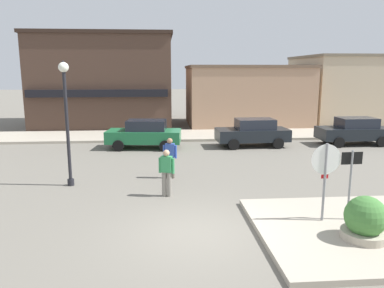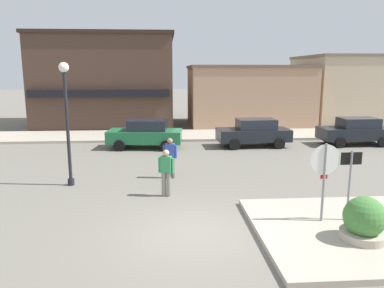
{
  "view_description": "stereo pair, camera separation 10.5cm",
  "coord_description": "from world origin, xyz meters",
  "views": [
    {
      "loc": [
        -0.87,
        -9.16,
        4.18
      ],
      "look_at": [
        0.21,
        4.5,
        1.5
      ],
      "focal_mm": 35.0,
      "sensor_mm": 36.0,
      "label": 1
    },
    {
      "loc": [
        -0.76,
        -9.16,
        4.18
      ],
      "look_at": [
        0.21,
        4.5,
        1.5
      ],
      "focal_mm": 35.0,
      "sensor_mm": 36.0,
      "label": 2
    }
  ],
  "objects": [
    {
      "name": "pedestrian_crossing_near",
      "position": [
        -0.76,
        3.01,
        0.87
      ],
      "size": [
        0.55,
        0.32,
        1.61
      ],
      "color": "gray",
      "rests_on": "ground"
    },
    {
      "name": "building_storefront_left_near",
      "position": [
        5.66,
        20.01,
        2.3
      ],
      "size": [
        9.15,
        6.94,
        4.6
      ],
      "color": "tan",
      "rests_on": "ground"
    },
    {
      "name": "building_storefront_left_mid",
      "position": [
        14.69,
        21.29,
        2.71
      ],
      "size": [
        8.12,
        7.83,
        5.42
      ],
      "color": "tan",
      "rests_on": "ground"
    },
    {
      "name": "parked_car_second",
      "position": [
        4.17,
        11.23,
        0.81
      ],
      "size": [
        4.07,
        2.0,
        1.56
      ],
      "color": "black",
      "rests_on": "ground"
    },
    {
      "name": "parked_car_third",
      "position": [
        10.1,
        11.28,
        0.81
      ],
      "size": [
        4.01,
        1.9,
        1.56
      ],
      "color": "black",
      "rests_on": "ground"
    },
    {
      "name": "building_corner_shop",
      "position": [
        -5.22,
        20.78,
        3.45
      ],
      "size": [
        10.25,
        8.37,
        6.88
      ],
      "color": "#473328",
      "rests_on": "ground"
    },
    {
      "name": "lamp_post",
      "position": [
        -4.31,
        4.51,
        2.96
      ],
      "size": [
        0.36,
        0.36,
        4.54
      ],
      "color": "black",
      "rests_on": "ground"
    },
    {
      "name": "pedestrian_crossing_far",
      "position": [
        -0.61,
        5.19,
        0.87
      ],
      "size": [
        0.56,
        0.27,
        1.61
      ],
      "color": "#4C473D",
      "rests_on": "ground"
    },
    {
      "name": "one_way_sign",
      "position": [
        4.18,
        0.24,
        1.33
      ],
      "size": [
        0.6,
        0.06,
        2.1
      ],
      "color": "gray",
      "rests_on": "ground"
    },
    {
      "name": "parked_car_nearest",
      "position": [
        -1.87,
        11.17,
        0.81
      ],
      "size": [
        4.15,
        2.18,
        1.56
      ],
      "color": "#1E6B3D",
      "rests_on": "ground"
    },
    {
      "name": "planter",
      "position": [
        3.99,
        -0.98,
        0.56
      ],
      "size": [
        1.1,
        1.1,
        1.23
      ],
      "color": "#ADA38E",
      "rests_on": "ground"
    },
    {
      "name": "sidewalk_corner",
      "position": [
        4.74,
        -0.34,
        0.07
      ],
      "size": [
        6.4,
        4.8,
        0.15
      ],
      "primitive_type": "cube",
      "color": "#A89E8C",
      "rests_on": "ground"
    },
    {
      "name": "stop_sign",
      "position": [
        3.46,
        0.22,
        1.52
      ],
      "size": [
        0.82,
        0.08,
        2.3
      ],
      "color": "gray",
      "rests_on": "ground"
    },
    {
      "name": "kerb_far",
      "position": [
        0.0,
        14.85,
        0.07
      ],
      "size": [
        80.0,
        4.0,
        0.15
      ],
      "primitive_type": "cube",
      "color": "#A89E8C",
      "rests_on": "ground"
    },
    {
      "name": "ground_plane",
      "position": [
        0.0,
        0.0,
        0.0
      ],
      "size": [
        160.0,
        160.0,
        0.0
      ],
      "primitive_type": "plane",
      "color": "#6B665B"
    }
  ]
}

